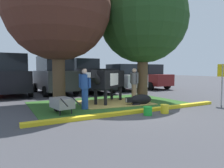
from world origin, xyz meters
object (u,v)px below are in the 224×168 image
at_px(calf_lying, 140,100).
at_px(bucket_green, 148,111).
at_px(pickup_truck_black, 88,76).
at_px(sedan_blue, 147,77).
at_px(wheelbarrow, 62,103).
at_px(bucket_yellow, 165,109).
at_px(hatchback_white, 121,77).
at_px(suv_dark_grey, 54,75).
at_px(cow_holstein, 108,79).
at_px(suv_black, 10,75).
at_px(shade_tree_left, 58,7).
at_px(shade_tree_right, 143,19).
at_px(person_visitor_near, 134,83).
at_px(parking_sign, 222,76).
at_px(person_handler, 85,88).

distance_m(calf_lying, bucket_green, 2.13).
relative_size(pickup_truck_black, sedan_blue, 1.23).
height_order(calf_lying, wheelbarrow, wheelbarrow).
distance_m(bucket_yellow, hatchback_white, 8.92).
bearing_deg(hatchback_white, bucket_green, -115.55).
relative_size(suv_dark_grey, sedan_blue, 1.05).
height_order(cow_holstein, sedan_blue, sedan_blue).
distance_m(suv_black, pickup_truck_black, 5.15).
bearing_deg(suv_black, shade_tree_left, -70.94).
bearing_deg(shade_tree_right, cow_holstein, -173.86).
distance_m(person_visitor_near, suv_black, 7.79).
xyz_separation_m(cow_holstein, person_visitor_near, (1.55, 0.04, -0.24)).
relative_size(suv_black, pickup_truck_black, 0.85).
height_order(shade_tree_right, hatchback_white, shade_tree_right).
bearing_deg(pickup_truck_black, suv_dark_grey, -177.17).
relative_size(parking_sign, bucket_yellow, 5.69).
height_order(cow_holstein, hatchback_white, hatchback_white).
xyz_separation_m(person_handler, pickup_truck_black, (2.72, 6.27, 0.23)).
relative_size(person_handler, hatchback_white, 0.37).
distance_m(shade_tree_right, wheelbarrow, 6.29).
relative_size(person_handler, suv_dark_grey, 0.35).
bearing_deg(parking_sign, pickup_truck_black, 110.02).
distance_m(cow_holstein, calf_lying, 1.78).
bearing_deg(shade_tree_left, parking_sign, -28.28).
distance_m(shade_tree_right, parking_sign, 4.77).
relative_size(wheelbarrow, pickup_truck_black, 0.30).
distance_m(shade_tree_right, suv_black, 8.67).
bearing_deg(wheelbarrow, cow_holstein, 25.71).
xyz_separation_m(cow_holstein, bucket_green, (0.04, -2.94, -0.98)).
bearing_deg(shade_tree_right, pickup_truck_black, 101.12).
xyz_separation_m(shade_tree_right, suv_black, (-6.15, 5.34, -2.97)).
xyz_separation_m(shade_tree_left, shade_tree_right, (4.40, -0.28, -0.05)).
xyz_separation_m(bucket_yellow, suv_black, (-4.72, 8.56, 1.10)).
distance_m(shade_tree_left, pickup_truck_black, 6.72).
bearing_deg(hatchback_white, calf_lying, -114.39).
height_order(wheelbarrow, suv_black, suv_black).
relative_size(cow_holstein, calf_lying, 2.07).
relative_size(calf_lying, suv_black, 0.28).
relative_size(bucket_yellow, hatchback_white, 0.07).
bearing_deg(shade_tree_left, person_visitor_near, -7.26).
distance_m(person_visitor_near, hatchback_white, 5.81).
bearing_deg(calf_lying, bucket_green, -119.42).
distance_m(bucket_yellow, suv_black, 9.84).
xyz_separation_m(suv_dark_grey, hatchback_white, (5.27, 0.06, -0.29)).
height_order(cow_holstein, bucket_green, cow_holstein).
bearing_deg(suv_black, cow_holstein, -54.86).
distance_m(wheelbarrow, pickup_truck_black, 7.62).
xyz_separation_m(cow_holstein, wheelbarrow, (-2.54, -1.22, -0.75)).
xyz_separation_m(shade_tree_right, calf_lying, (-1.14, -1.33, -4.00)).
bearing_deg(shade_tree_right, sedan_blue, 49.17).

